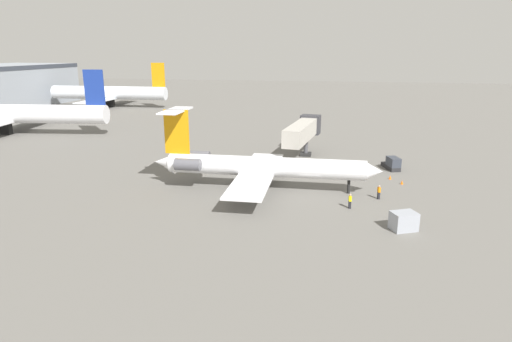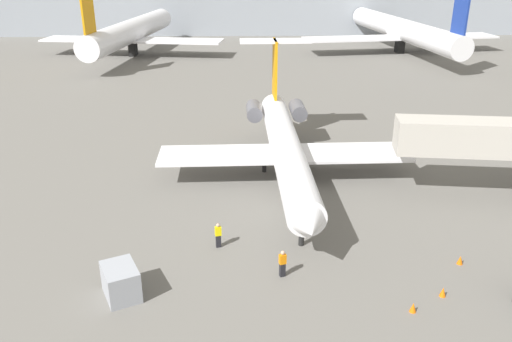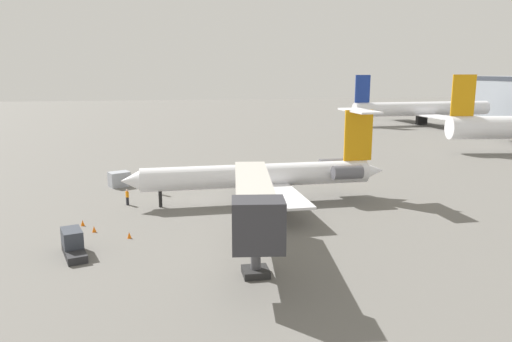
% 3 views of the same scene
% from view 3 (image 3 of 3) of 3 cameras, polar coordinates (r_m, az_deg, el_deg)
% --- Properties ---
extents(ground_plane, '(400.00, 400.00, 0.10)m').
position_cam_3_polar(ground_plane, '(52.54, -5.92, -3.85)').
color(ground_plane, '#66635E').
extents(regional_jet, '(20.94, 28.79, 9.77)m').
position_cam_3_polar(regional_jet, '(52.37, 1.33, -0.35)').
color(regional_jet, white).
rests_on(regional_jet, ground_plane).
extents(jet_bridge, '(15.69, 4.84, 6.30)m').
position_cam_3_polar(jet_bridge, '(35.06, -0.21, -3.73)').
color(jet_bridge, '#B7B2A8').
rests_on(jet_bridge, ground_plane).
extents(ground_crew_marshaller, '(0.46, 0.37, 1.69)m').
position_cam_3_polar(ground_crew_marshaller, '(53.27, -14.83, -2.96)').
color(ground_crew_marshaller, black).
rests_on(ground_crew_marshaller, ground_plane).
extents(ground_crew_loader, '(0.45, 0.34, 1.69)m').
position_cam_3_polar(ground_crew_loader, '(56.83, -11.12, -1.89)').
color(ground_crew_loader, black).
rests_on(ground_crew_loader, ground_plane).
extents(baggage_tug_lead, '(4.24, 2.56, 1.90)m').
position_cam_3_polar(baggage_tug_lead, '(40.39, -20.62, -8.00)').
color(baggage_tug_lead, '#262628').
rests_on(baggage_tug_lead, ground_plane).
extents(cargo_container_uld, '(2.57, 2.88, 1.81)m').
position_cam_3_polar(cargo_container_uld, '(62.13, -15.70, -0.92)').
color(cargo_container_uld, '#999EA8').
rests_on(cargo_container_uld, ground_plane).
extents(traffic_cone_near, '(0.36, 0.36, 0.55)m').
position_cam_3_polar(traffic_cone_near, '(45.38, -18.42, -6.46)').
color(traffic_cone_near, orange).
rests_on(traffic_cone_near, ground_plane).
extents(traffic_cone_mid, '(0.36, 0.36, 0.55)m').
position_cam_3_polar(traffic_cone_mid, '(47.53, -19.62, -5.73)').
color(traffic_cone_mid, orange).
rests_on(traffic_cone_mid, ground_plane).
extents(traffic_cone_far, '(0.36, 0.36, 0.55)m').
position_cam_3_polar(traffic_cone_far, '(42.92, -14.61, -7.27)').
color(traffic_cone_far, orange).
rests_on(traffic_cone_far, ground_plane).
extents(parked_airliner_west_end, '(32.87, 38.94, 13.10)m').
position_cam_3_polar(parked_airliner_west_end, '(137.47, 18.79, 6.86)').
color(parked_airliner_west_end, white).
rests_on(parked_airliner_west_end, ground_plane).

